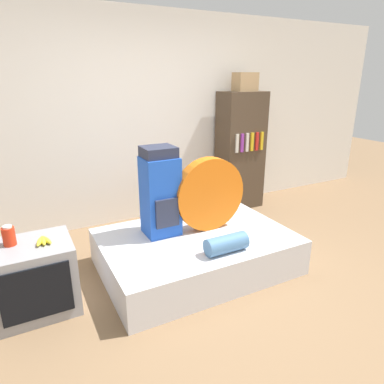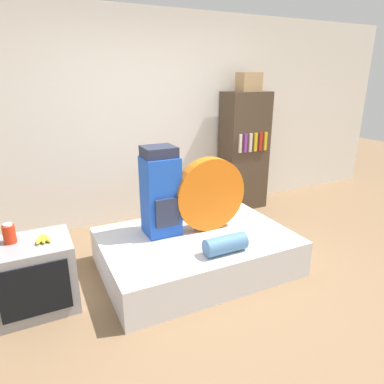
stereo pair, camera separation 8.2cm
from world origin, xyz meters
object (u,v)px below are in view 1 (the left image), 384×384
object	(u,v)px
bookshelf	(240,151)
tent_bag	(209,194)
canister	(9,236)
cardboard_box	(245,82)
television	(34,278)
backpack	(160,193)
sleeping_roll	(226,244)

from	to	relation	value
bookshelf	tent_bag	bearing A→B (deg)	-135.78
canister	cardboard_box	world-z (taller)	cardboard_box
television	canister	world-z (taller)	canister
television	bookshelf	bearing A→B (deg)	23.20
canister	television	bearing A→B (deg)	-29.05
backpack	tent_bag	distance (m)	0.49
sleeping_roll	canister	distance (m)	1.75
tent_bag	canister	bearing A→B (deg)	179.75
backpack	canister	xyz separation A→B (m)	(-1.31, -0.11, -0.11)
sleeping_roll	backpack	bearing A→B (deg)	119.23
television	tent_bag	bearing A→B (deg)	2.13
sleeping_roll	canister	bearing A→B (deg)	162.73
backpack	tent_bag	size ratio (longest dim) A/B	1.17
cardboard_box	backpack	bearing A→B (deg)	-148.73
sleeping_roll	cardboard_box	distance (m)	2.48
bookshelf	backpack	bearing A→B (deg)	-147.98
bookshelf	cardboard_box	xyz separation A→B (m)	(0.01, -0.02, 0.93)
canister	sleeping_roll	bearing A→B (deg)	-17.27
cardboard_box	canister	bearing A→B (deg)	-159.29
canister	bookshelf	size ratio (longest dim) A/B	0.10
bookshelf	cardboard_box	distance (m)	0.93
tent_bag	bookshelf	world-z (taller)	bookshelf
backpack	bookshelf	bearing A→B (deg)	32.02
cardboard_box	tent_bag	bearing A→B (deg)	-136.61
canister	cardboard_box	size ratio (longest dim) A/B	0.55
television	bookshelf	distance (m)	3.13
television	backpack	bearing A→B (deg)	8.72
canister	tent_bag	bearing A→B (deg)	-0.25
tent_bag	cardboard_box	xyz separation A→B (m)	(1.20, 1.13, 1.03)
tent_bag	television	bearing A→B (deg)	-177.87
backpack	television	distance (m)	1.29
backpack	sleeping_roll	xyz separation A→B (m)	(0.35, -0.63, -0.34)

